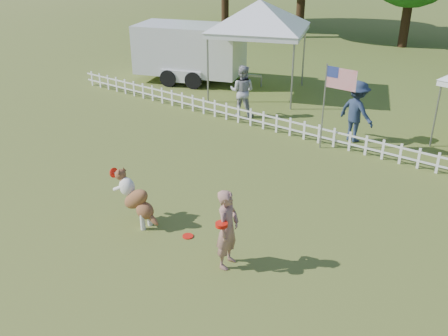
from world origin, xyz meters
name	(u,v)px	position (x,y,z in m)	size (l,w,h in m)	color
ground	(169,253)	(0.00, 0.00, 0.00)	(120.00, 120.00, 0.00)	#3F591C
picket_fence	(326,136)	(0.00, 7.00, 0.30)	(22.00, 0.08, 0.60)	white
handler	(228,229)	(1.18, 0.39, 0.81)	(0.59, 0.39, 1.62)	#9F6E5F
dog	(137,199)	(-1.29, 0.42, 0.61)	(1.17, 0.39, 1.21)	brown
frisbee_on_turf	(188,236)	(-0.07, 0.67, 0.01)	(0.23, 0.23, 0.02)	red
canopy_tent_left	(259,49)	(-4.57, 10.18, 1.76)	(3.41, 3.41, 3.52)	white
cargo_trailer	(190,53)	(-7.94, 10.06, 1.21)	(5.50, 2.42, 2.42)	white
flag_pole	(323,107)	(-0.04, 6.70, 1.27)	(0.97, 0.10, 2.54)	gray
spectator_a	(242,91)	(-3.55, 7.64, 0.89)	(0.87, 0.68, 1.79)	#A2A2A7
spectator_b	(356,112)	(0.52, 7.84, 0.94)	(1.22, 0.70, 1.88)	#23314C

